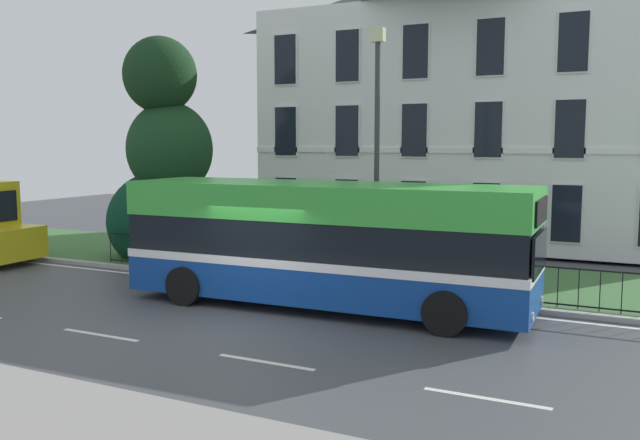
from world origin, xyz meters
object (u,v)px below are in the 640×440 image
object	(u,v)px
evergreen_tree	(162,171)
single_decker_bus	(326,242)
georgian_townhouse	(481,96)
street_lamp_post	(377,140)
litter_bin	(509,276)

from	to	relation	value
evergreen_tree	single_decker_bus	size ratio (longest dim) A/B	0.79
georgian_townhouse	street_lamp_post	distance (m)	11.24
evergreen_tree	georgian_townhouse	bearing A→B (deg)	48.55
evergreen_tree	single_decker_bus	distance (m)	9.06
evergreen_tree	litter_bin	world-z (taller)	evergreen_tree
street_lamp_post	litter_bin	world-z (taller)	street_lamp_post
single_decker_bus	litter_bin	size ratio (longest dim) A/B	9.78
georgian_townhouse	street_lamp_post	size ratio (longest dim) A/B	2.37
evergreen_tree	litter_bin	distance (m)	12.21
street_lamp_post	litter_bin	bearing A→B (deg)	3.41
georgian_townhouse	single_decker_bus	xyz separation A→B (m)	(-0.51, -13.59, -4.30)
evergreen_tree	street_lamp_post	distance (m)	8.55
evergreen_tree	single_decker_bus	bearing A→B (deg)	-25.72
georgian_townhouse	street_lamp_post	bearing A→B (deg)	-91.02
street_lamp_post	litter_bin	size ratio (longest dim) A/B	6.72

